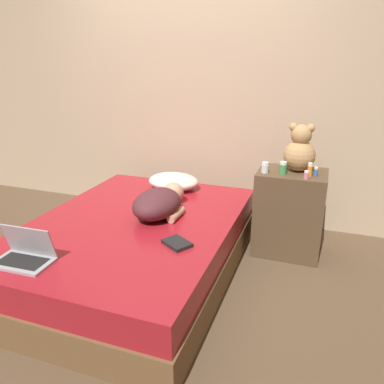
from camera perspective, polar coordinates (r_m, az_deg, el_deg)
name	(u,v)px	position (r m, az deg, el deg)	size (l,w,h in m)	color
ground_plane	(137,270)	(2.95, -8.45, -11.68)	(12.00, 12.00, 0.00)	brown
wall_back	(192,83)	(3.68, 0.02, 16.24)	(8.00, 0.06, 2.60)	tan
bed	(135,246)	(2.85, -8.66, -8.15)	(1.42, 1.97, 0.41)	brown
nightstand	(289,213)	(3.13, 14.54, -3.07)	(0.53, 0.41, 0.69)	brown
pillow	(173,181)	(3.35, -2.85, 1.63)	(0.46, 0.36, 0.14)	beige
person_lying	(160,202)	(2.79, -4.96, -1.57)	(0.34, 0.62, 0.21)	#4C2328
laptop	(25,254)	(2.38, -24.11, -8.64)	(0.34, 0.22, 0.21)	#9E9EA3
teddy_bear	(300,151)	(3.02, 16.11, 6.07)	(0.24, 0.24, 0.37)	tan
bottle_clear	(265,168)	(2.94, 11.07, 3.68)	(0.05, 0.05, 0.08)	silver
bottle_green	(283,168)	(2.93, 13.71, 3.56)	(0.06, 0.06, 0.10)	#3D8E4C
bottle_orange	(310,170)	(2.92, 17.52, 3.23)	(0.04, 0.04, 0.10)	orange
bottle_pink	(306,175)	(2.86, 17.03, 2.51)	(0.04, 0.04, 0.06)	pink
bottle_blue	(316,172)	(2.95, 18.34, 2.96)	(0.03, 0.03, 0.07)	#3866B2
book	(177,243)	(2.38, -2.30, -7.80)	(0.22, 0.20, 0.02)	black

